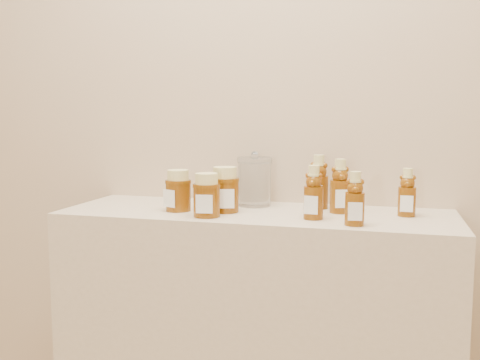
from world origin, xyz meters
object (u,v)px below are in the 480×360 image
(bear_bottle_back_left, at_px, (319,178))
(honey_jar_left, at_px, (178,190))
(bear_bottle_front_left, at_px, (314,189))
(glass_canister, at_px, (255,179))
(display_table, at_px, (255,351))

(bear_bottle_back_left, bearing_deg, honey_jar_left, -149.45)
(bear_bottle_front_left, bearing_deg, glass_canister, 147.31)
(bear_bottle_back_left, height_order, glass_canister, bear_bottle_back_left)
(bear_bottle_front_left, height_order, honey_jar_left, bear_bottle_front_left)
(display_table, relative_size, honey_jar_left, 9.42)
(display_table, height_order, honey_jar_left, honey_jar_left)
(honey_jar_left, bearing_deg, bear_bottle_front_left, 19.99)
(bear_bottle_back_left, relative_size, bear_bottle_front_left, 1.11)
(bear_bottle_back_left, relative_size, glass_canister, 1.11)
(bear_bottle_front_left, bearing_deg, bear_bottle_back_left, 99.12)
(display_table, xyz_separation_m, bear_bottle_back_left, (0.18, 0.11, 0.55))
(bear_bottle_back_left, xyz_separation_m, honey_jar_left, (-0.41, -0.16, -0.03))
(display_table, distance_m, honey_jar_left, 0.57)
(bear_bottle_front_left, height_order, glass_canister, same)
(display_table, xyz_separation_m, bear_bottle_front_left, (0.19, -0.07, 0.54))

